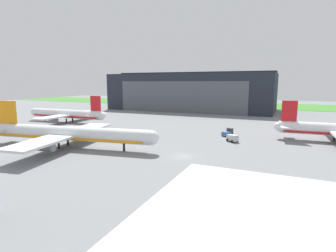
{
  "coord_description": "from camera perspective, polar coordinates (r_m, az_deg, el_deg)",
  "views": [
    {
      "loc": [
        21.51,
        -56.61,
        16.96
      ],
      "look_at": [
        -9.84,
        13.69,
        4.44
      ],
      "focal_mm": 28.93,
      "sensor_mm": 36.0,
      "label": 1
    }
  ],
  "objects": [
    {
      "name": "maintenance_hangar",
      "position": [
        170.99,
        5.05,
        7.23
      ],
      "size": [
        98.05,
        42.21,
        23.07
      ],
      "color": "#232833",
      "rests_on": "ground_plane"
    },
    {
      "name": "airliner_far_right",
      "position": [
        122.94,
        -20.59,
        2.38
      ],
      "size": [
        39.3,
        32.31,
        11.51
      ],
      "color": "silver",
      "rests_on": "ground_plane"
    },
    {
      "name": "ground_plane",
      "position": [
        62.89,
        3.13,
        -6.42
      ],
      "size": [
        440.0,
        440.0,
        0.0
      ],
      "primitive_type": "plane",
      "color": "slate"
    },
    {
      "name": "fuel_bowser",
      "position": [
        88.2,
        12.51,
        -1.35
      ],
      "size": [
        3.42,
        4.04,
        2.39
      ],
      "color": "#2D2D33",
      "rests_on": "ground_plane"
    },
    {
      "name": "airliner_near_right",
      "position": [
        75.11,
        -20.27,
        -1.54
      ],
      "size": [
        48.1,
        37.3,
        11.89
      ],
      "color": "silver",
      "rests_on": "ground_plane"
    },
    {
      "name": "grass_field_strip",
      "position": [
        208.97,
        18.09,
        4.13
      ],
      "size": [
        440.0,
        56.0,
        0.08
      ],
      "primitive_type": "cube",
      "color": "#408230",
      "rests_on": "ground_plane"
    },
    {
      "name": "baggage_tug",
      "position": [
        79.87,
        13.44,
        -2.44
      ],
      "size": [
        3.76,
        3.62,
        2.1
      ],
      "color": "#B7BCC6",
      "rests_on": "ground_plane"
    }
  ]
}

